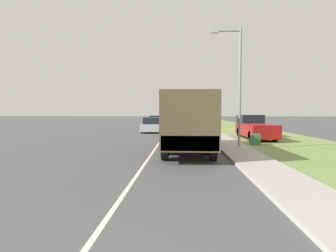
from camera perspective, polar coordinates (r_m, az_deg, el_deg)
name	(u,v)px	position (r m, az deg, el deg)	size (l,w,h in m)	color
ground_plane	(171,126)	(40.81, 0.71, 0.11)	(180.00, 180.00, 0.00)	#4C4C4F
lane_centre_stripe	(171,125)	(40.81, 0.71, 0.11)	(0.12, 120.00, 0.00)	silver
sidewalk_right	(200,125)	(40.90, 7.03, 0.17)	(1.80, 120.00, 0.12)	#ADAAA3
grass_strip_right	(229,126)	(41.46, 13.10, 0.09)	(7.00, 120.00, 0.02)	olive
military_truck	(188,120)	(13.56, 4.28, 1.21)	(2.38, 7.16, 2.98)	#474C38
car_nearest_ahead	(152,125)	(27.38, -3.56, 0.11)	(1.83, 4.38, 1.55)	#B7BABF
car_second_ahead	(156,122)	(36.49, -2.61, 0.89)	(1.82, 4.82, 1.61)	#336B3D
car_third_ahead	(182,119)	(50.49, 3.13, 1.54)	(1.84, 4.28, 1.74)	#336B3D
pickup_truck	(254,128)	(21.77, 18.26, -0.32)	(1.91, 5.70, 1.84)	maroon
lamp_post	(236,76)	(15.29, 14.60, 10.42)	(1.69, 0.24, 6.61)	gray
utility_box	(255,139)	(17.56, 18.46, -2.76)	(0.55, 0.45, 0.70)	#3D7042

